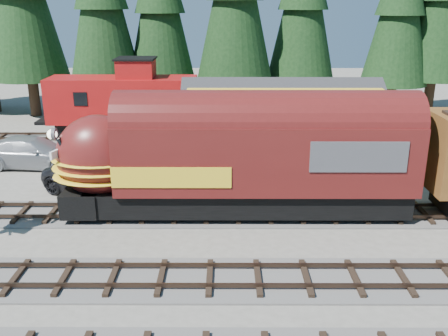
{
  "coord_description": "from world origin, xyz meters",
  "views": [
    {
      "loc": [
        -3.61,
        -18.24,
        9.88
      ],
      "look_at": [
        -3.68,
        4.0,
        2.41
      ],
      "focal_mm": 40.0,
      "sensor_mm": 36.0,
      "label": 1
    }
  ],
  "objects_px": {
    "depot": "(287,124)",
    "caboose": "(124,103)",
    "pickup_truck_b": "(33,152)",
    "locomotive": "(227,163)",
    "pickup_truck_a": "(104,177)"
  },
  "relations": [
    {
      "from": "depot",
      "to": "caboose",
      "type": "xyz_separation_m",
      "value": [
        -11.06,
        7.5,
        -0.21
      ]
    },
    {
      "from": "caboose",
      "to": "pickup_truck_b",
      "type": "xyz_separation_m",
      "value": [
        -4.54,
        -6.58,
        -1.81
      ]
    },
    {
      "from": "locomotive",
      "to": "pickup_truck_a",
      "type": "height_order",
      "value": "locomotive"
    },
    {
      "from": "pickup_truck_a",
      "to": "pickup_truck_b",
      "type": "height_order",
      "value": "pickup_truck_b"
    },
    {
      "from": "locomotive",
      "to": "caboose",
      "type": "xyz_separation_m",
      "value": [
        -7.54,
        14.0,
        0.07
      ]
    },
    {
      "from": "locomotive",
      "to": "pickup_truck_a",
      "type": "bearing_deg",
      "value": 156.66
    },
    {
      "from": "locomotive",
      "to": "caboose",
      "type": "height_order",
      "value": "caboose"
    },
    {
      "from": "pickup_truck_b",
      "to": "pickup_truck_a",
      "type": "bearing_deg",
      "value": -126.03
    },
    {
      "from": "locomotive",
      "to": "caboose",
      "type": "relative_size",
      "value": 1.58
    },
    {
      "from": "depot",
      "to": "pickup_truck_a",
      "type": "distance_m",
      "value": 10.92
    },
    {
      "from": "pickup_truck_b",
      "to": "locomotive",
      "type": "bearing_deg",
      "value": -117.86
    },
    {
      "from": "pickup_truck_a",
      "to": "pickup_truck_b",
      "type": "bearing_deg",
      "value": 76.29
    },
    {
      "from": "caboose",
      "to": "pickup_truck_b",
      "type": "distance_m",
      "value": 8.2
    },
    {
      "from": "locomotive",
      "to": "pickup_truck_a",
      "type": "distance_m",
      "value": 7.35
    },
    {
      "from": "pickup_truck_a",
      "to": "pickup_truck_b",
      "type": "relative_size",
      "value": 1.03
    }
  ]
}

